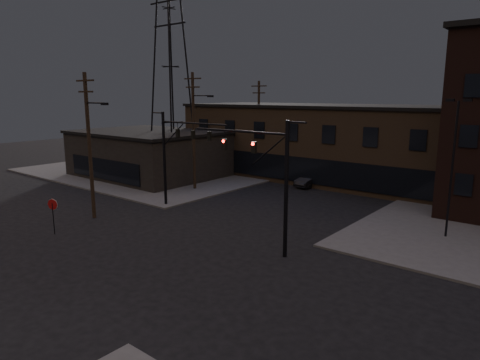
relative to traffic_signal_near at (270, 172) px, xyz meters
The scene contains 13 objects.
ground 8.56m from the traffic_signal_near, 139.97° to the right, with size 140.00×140.00×0.00m, color black.
sidewalk_nw 32.84m from the traffic_signal_near, 147.39° to the left, with size 30.00×30.00×0.15m, color #474744.
building_row 24.12m from the traffic_signal_near, 102.84° to the left, with size 40.00×12.00×8.00m, color brown.
building_left 27.95m from the traffic_signal_near, 155.60° to the left, with size 16.00×12.00×5.00m, color black.
traffic_signal_near is the anchor object (origin of this frame).
traffic_signal_far 12.57m from the traffic_signal_near, 163.83° to the left, with size 7.12×0.24×8.00m.
stop_sign 15.17m from the traffic_signal_near, 154.10° to the right, with size 0.72×0.33×2.48m.
utility_pole_near 15.03m from the traffic_signal_near, behind, with size 3.70×0.28×11.00m.
utility_pole_mid 18.47m from the traffic_signal_near, 148.97° to the left, with size 3.70×0.28×11.50m.
utility_pole_far 27.33m from the traffic_signal_near, 128.10° to the left, with size 2.20×0.28×11.00m.
transmission_tower 28.02m from the traffic_signal_near, 149.97° to the left, with size 7.00×7.00×25.00m, color black, non-canonical shape.
lot_light_a 12.21m from the traffic_signal_near, 51.18° to the left, with size 1.50×0.28×9.14m.
car_crossing 20.23m from the traffic_signal_near, 112.88° to the left, with size 1.45×4.16×1.37m, color black.
Camera 1 is at (19.51, -15.68, 9.38)m, focal length 32.00 mm.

